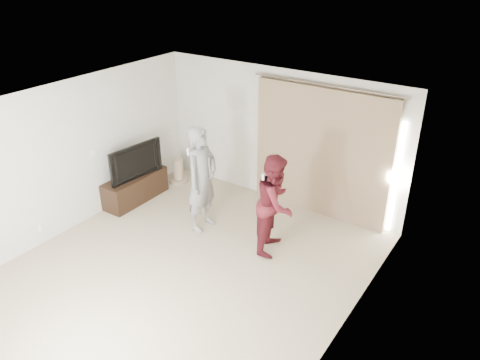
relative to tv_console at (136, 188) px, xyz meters
The scene contains 10 objects.
floor 2.53m from the tv_console, 25.99° to the right, with size 5.50×5.50×0.00m, color tan.
wall_back 2.99m from the tv_console, 36.00° to the left, with size 5.00×0.04×2.60m, color beige.
wall_left 1.53m from the tv_console, 102.01° to the right, with size 0.04×5.50×2.60m.
ceiling 3.44m from the tv_console, 25.99° to the right, with size 5.00×5.50×0.01m, color white.
curtain 3.67m from the tv_console, 26.37° to the left, with size 2.80×0.11×2.46m.
tv_console is the anchor object (origin of this frame).
tv 0.60m from the tv_console, ahead, with size 1.17×0.15×0.67m, color black.
scratching_post 1.10m from the tv_console, 81.40° to the left, with size 0.39×0.39×0.52m.
person_man 1.85m from the tv_console, ahead, with size 0.47×0.70×1.90m.
person_woman 3.15m from the tv_console, ahead, with size 0.80×0.94×1.68m.
Camera 1 is at (3.99, -4.51, 4.53)m, focal length 35.00 mm.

